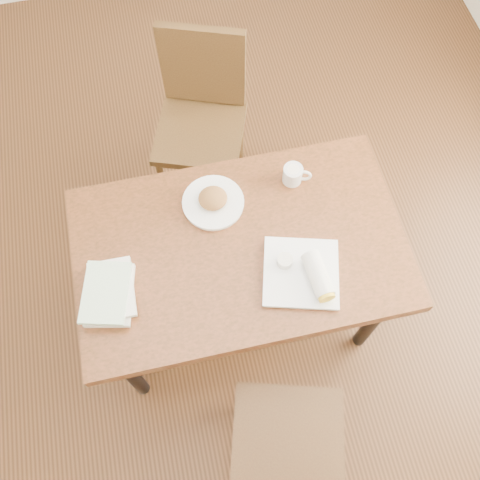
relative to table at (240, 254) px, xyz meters
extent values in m
cube|color=#472814|center=(0.00, 0.00, -0.67)|extent=(4.00, 5.00, 0.01)
cube|color=brown|center=(0.00, 0.00, 0.05)|extent=(1.28, 0.79, 0.06)
cylinder|color=black|center=(-0.54, -0.30, -0.32)|extent=(0.06, 0.06, 0.69)
cylinder|color=black|center=(0.54, -0.30, -0.32)|extent=(0.06, 0.06, 0.69)
cylinder|color=black|center=(-0.54, 0.30, -0.32)|extent=(0.06, 0.06, 0.69)
cylinder|color=black|center=(0.54, 0.30, -0.32)|extent=(0.06, 0.06, 0.69)
cylinder|color=#3F2812|center=(-0.10, -0.49, -0.44)|extent=(0.04, 0.04, 0.45)
cylinder|color=#3F2812|center=(0.25, -0.59, -0.44)|extent=(0.04, 0.04, 0.45)
cube|color=#3F2812|center=(0.03, -0.72, -0.20)|extent=(0.52, 0.52, 0.04)
cylinder|color=#453013|center=(0.20, 0.88, -0.44)|extent=(0.04, 0.04, 0.45)
cylinder|color=#453013|center=(-0.14, 1.00, -0.44)|extent=(0.04, 0.04, 0.45)
cylinder|color=#453013|center=(0.08, 0.54, -0.44)|extent=(0.04, 0.04, 0.45)
cylinder|color=#453013|center=(-0.26, 0.66, -0.44)|extent=(0.04, 0.04, 0.45)
cube|color=#453013|center=(-0.03, 0.77, -0.20)|extent=(0.54, 0.54, 0.04)
cube|color=#453013|center=(0.03, 0.95, 0.06)|extent=(0.39, 0.17, 0.45)
cylinder|color=white|center=(-0.06, 0.20, 0.09)|extent=(0.24, 0.24, 0.02)
cylinder|color=white|center=(-0.06, 0.20, 0.10)|extent=(0.25, 0.25, 0.01)
ellipsoid|color=#B27538|center=(-0.06, 0.20, 0.13)|extent=(0.13, 0.12, 0.06)
cylinder|color=white|center=(0.27, 0.25, 0.12)|extent=(0.08, 0.08, 0.08)
torus|color=white|center=(0.32, 0.23, 0.12)|extent=(0.06, 0.03, 0.06)
cylinder|color=tan|center=(0.27, 0.25, 0.16)|extent=(0.07, 0.07, 0.01)
cylinder|color=#F2E5CC|center=(0.27, 0.25, 0.16)|extent=(0.05, 0.05, 0.00)
cube|color=white|center=(0.20, -0.17, 0.09)|extent=(0.34, 0.34, 0.02)
cube|color=white|center=(0.20, -0.17, 0.10)|extent=(0.35, 0.35, 0.01)
cylinder|color=white|center=(0.25, -0.20, 0.14)|extent=(0.08, 0.18, 0.07)
cylinder|color=yellow|center=(0.25, -0.29, 0.14)|extent=(0.06, 0.03, 0.06)
cylinder|color=silver|center=(0.15, -0.12, 0.12)|extent=(0.06, 0.06, 0.03)
cylinder|color=red|center=(0.15, -0.12, 0.14)|extent=(0.05, 0.05, 0.01)
cube|color=white|center=(-0.51, -0.10, 0.10)|extent=(0.21, 0.27, 0.03)
cube|color=silver|center=(-0.50, -0.09, 0.12)|extent=(0.17, 0.24, 0.02)
cube|color=#8CC986|center=(-0.52, -0.10, 0.14)|extent=(0.22, 0.27, 0.02)
camera|label=1|loc=(-0.19, -0.85, 1.96)|focal=40.00mm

